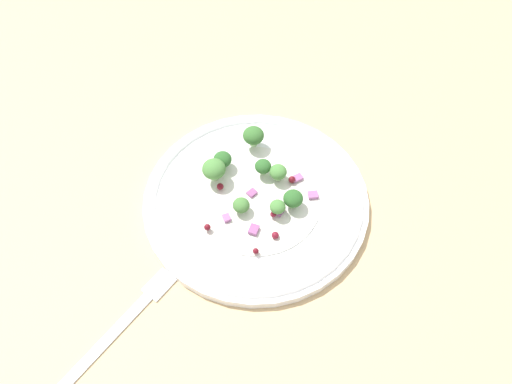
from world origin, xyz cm
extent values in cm
cube|color=tan|center=(0.00, 0.00, -1.00)|extent=(180.00, 180.00, 2.00)
cylinder|color=white|center=(-2.15, 1.33, 0.60)|extent=(28.45, 28.45, 1.20)
torus|color=white|center=(-2.15, 1.33, 1.20)|extent=(27.17, 27.17, 1.00)
cylinder|color=white|center=(-2.15, 1.33, 1.30)|extent=(16.50, 16.50, 0.20)
cylinder|color=#9EC684|center=(3.46, 3.37, 2.43)|extent=(1.12, 1.12, 1.12)
ellipsoid|color=#4C843D|center=(3.46, 3.37, 3.77)|extent=(2.98, 2.98, 2.23)
cylinder|color=#ADD18E|center=(-1.91, -2.68, 2.00)|extent=(0.83, 0.83, 0.83)
ellipsoid|color=#4C843D|center=(-1.91, -2.68, 3.00)|extent=(2.22, 2.22, 1.66)
cylinder|color=#8EB77A|center=(-5.68, 1.01, 2.18)|extent=(0.73, 0.73, 0.73)
ellipsoid|color=#4C843D|center=(-5.68, 1.01, 3.05)|extent=(1.94, 1.94, 1.45)
cylinder|color=#9EC684|center=(0.08, -1.84, 2.10)|extent=(0.79, 0.79, 0.79)
ellipsoid|color=#2D6028|center=(0.08, -1.84, 3.06)|extent=(2.12, 2.12, 1.59)
cylinder|color=#8EB77A|center=(-6.12, -1.19, 2.02)|extent=(0.92, 0.92, 0.92)
ellipsoid|color=#2D6028|center=(-6.12, -1.19, 3.12)|extent=(2.45, 2.45, 1.84)
cylinder|color=#8EB77A|center=(-2.36, 3.96, 1.74)|extent=(0.78, 0.78, 0.78)
ellipsoid|color=#477A38|center=(-2.36, 3.96, 2.68)|extent=(2.09, 2.09, 1.57)
cylinder|color=#8EB77A|center=(4.34, 1.25, 1.99)|extent=(0.89, 0.89, 0.89)
ellipsoid|color=#2D6028|center=(4.34, 1.25, 3.06)|extent=(2.37, 2.37, 1.78)
cylinder|color=#9EC684|center=(4.34, -4.11, 2.26)|extent=(1.05, 1.05, 1.05)
ellipsoid|color=#386B2D|center=(4.34, -4.11, 3.52)|extent=(2.81, 2.81, 2.11)
sphere|color=maroon|center=(-7.88, 3.43, 1.80)|extent=(0.89, 0.89, 0.89)
sphere|color=maroon|center=(-3.44, -3.68, 1.99)|extent=(0.91, 0.91, 0.91)
sphere|color=maroon|center=(-1.73, 8.83, 2.14)|extent=(0.81, 0.81, 0.81)
sphere|color=maroon|center=(-7.95, 6.64, 1.97)|extent=(0.72, 0.72, 0.72)
sphere|color=maroon|center=(1.82, 3.83, 2.09)|extent=(0.88, 0.88, 0.88)
sphere|color=maroon|center=(-5.67, 1.69, 2.07)|extent=(0.75, 0.75, 0.75)
cube|color=#934C84|center=(-5.54, 4.77, 1.74)|extent=(1.58, 1.68, 0.48)
cube|color=#A35B93|center=(-6.79, -4.13, 1.62)|extent=(1.54, 1.59, 0.59)
cube|color=#A35B93|center=(-3.59, -4.52, 1.73)|extent=(1.21, 1.53, 0.33)
cube|color=#A35B93|center=(-5.57, 0.64, 1.69)|extent=(1.48, 1.58, 0.49)
cube|color=#934C84|center=(-1.35, 1.31, 1.58)|extent=(0.96, 1.16, 0.48)
cube|color=#A35B93|center=(-2.07, 6.10, 1.70)|extent=(1.26, 1.16, 0.50)
cube|color=silver|center=(-4.62, 26.39, 0.25)|extent=(3.82, 14.98, 0.50)
cube|color=silver|center=(-2.98, 17.24, 0.25)|extent=(3.00, 3.97, 0.50)
camera|label=1|loc=(-30.65, 27.21, 58.87)|focal=38.63mm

